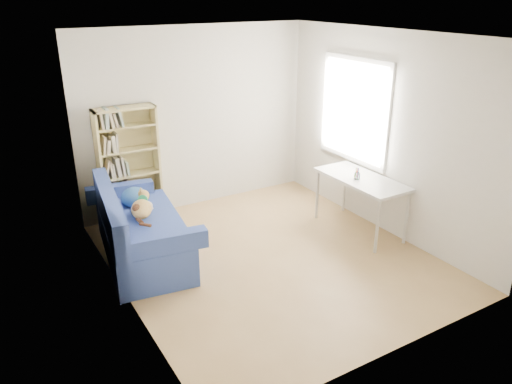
% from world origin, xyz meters
% --- Properties ---
extents(ground, '(4.00, 4.00, 0.00)m').
position_xyz_m(ground, '(0.00, 0.00, 0.00)').
color(ground, '#9A7545').
rests_on(ground, ground).
extents(room_shell, '(3.54, 4.04, 2.62)m').
position_xyz_m(room_shell, '(0.10, 0.03, 1.64)').
color(room_shell, silver).
rests_on(room_shell, ground).
extents(sofa, '(1.12, 1.95, 0.91)m').
position_xyz_m(sofa, '(-1.34, 0.84, 0.34)').
color(sofa, navy).
rests_on(sofa, ground).
extents(bookshelf, '(0.81, 0.25, 1.62)m').
position_xyz_m(bookshelf, '(-1.08, 1.86, 0.75)').
color(bookshelf, tan).
rests_on(bookshelf, ground).
extents(desk, '(0.59, 1.30, 0.75)m').
position_xyz_m(desk, '(1.43, 0.04, 0.68)').
color(desk, white).
rests_on(desk, ground).
extents(pen_cup, '(0.08, 0.08, 0.15)m').
position_xyz_m(pen_cup, '(1.35, 0.04, 0.81)').
color(pen_cup, white).
rests_on(pen_cup, desk).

